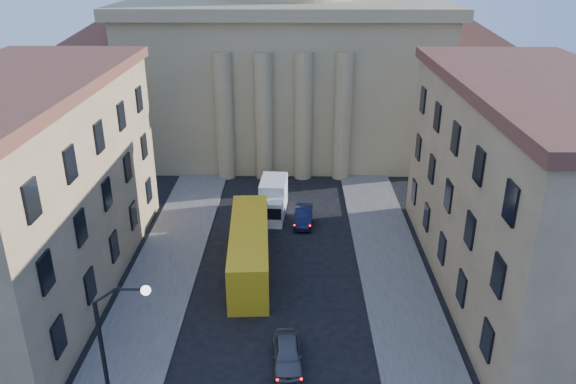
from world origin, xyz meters
TOP-DOWN VIEW (x-y plane):
  - sidewalk_left at (-8.50, 18.00)m, footprint 5.00×60.00m
  - sidewalk_right at (8.50, 18.00)m, footprint 5.00×60.00m
  - church at (0.00, 55.47)m, footprint 68.02×28.76m
  - building_left at (-17.00, 22.00)m, footprint 11.60×26.60m
  - building_right at (17.00, 22.00)m, footprint 11.60×26.60m
  - street_lamp at (-6.97, 8.00)m, footprint 2.62×0.44m
  - car_right_far at (0.80, 13.60)m, footprint 1.88×4.19m
  - car_right_distant at (1.98, 31.87)m, footprint 1.78×4.37m
  - city_bus at (-2.16, 24.06)m, footprint 3.47×12.21m
  - box_truck at (-0.80, 33.58)m, footprint 2.58×5.78m

SIDE VIEW (x-z plane):
  - sidewalk_left at x=-8.50m, z-range 0.00..0.15m
  - sidewalk_right at x=8.50m, z-range 0.00..0.15m
  - car_right_far at x=0.80m, z-range 0.00..1.40m
  - car_right_distant at x=1.98m, z-range 0.00..1.41m
  - box_truck at x=-0.80m, z-range -0.08..3.02m
  - city_bus at x=-2.16m, z-range 0.13..3.53m
  - street_lamp at x=-6.97m, z-range 0.87..9.70m
  - building_left at x=-17.00m, z-range 0.07..14.77m
  - building_right at x=17.00m, z-range 0.07..14.77m
  - church at x=0.00m, z-range -6.42..30.18m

